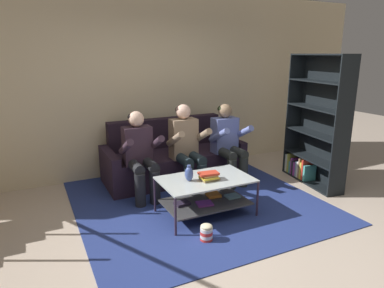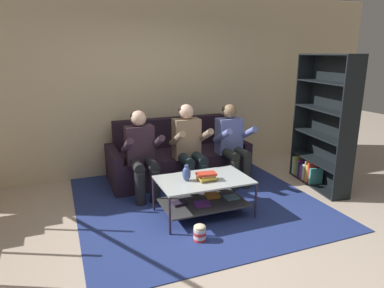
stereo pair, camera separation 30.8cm
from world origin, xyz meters
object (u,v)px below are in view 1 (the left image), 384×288
(vase, at_px, (189,173))
(person_seated_middle, at_px, (187,145))
(popcorn_tub, at_px, (206,232))
(coffee_table, at_px, (206,191))
(person_seated_right, at_px, (228,141))
(bookshelf, at_px, (315,131))
(couch, at_px, (173,160))
(person_seated_left, at_px, (140,152))
(book_stack, at_px, (209,176))

(vase, bearing_deg, person_seated_middle, 66.71)
(popcorn_tub, bearing_deg, coffee_table, 62.77)
(person_seated_right, relative_size, coffee_table, 1.09)
(coffee_table, height_order, popcorn_tub, coffee_table)
(person_seated_middle, height_order, coffee_table, person_seated_middle)
(person_seated_right, distance_m, popcorn_tub, 1.87)
(bookshelf, bearing_deg, coffee_table, -171.57)
(couch, distance_m, coffee_table, 1.37)
(couch, bearing_deg, popcorn_tub, -102.40)
(person_seated_middle, height_order, person_seated_right, person_seated_middle)
(person_seated_right, height_order, vase, person_seated_right)
(coffee_table, bearing_deg, person_seated_right, 45.26)
(bookshelf, height_order, popcorn_tub, bookshelf)
(popcorn_tub, bearing_deg, person_seated_middle, 73.15)
(person_seated_left, height_order, bookshelf, bookshelf)
(couch, height_order, popcorn_tub, couch)
(person_seated_middle, bearing_deg, bookshelf, -15.88)
(couch, xyz_separation_m, popcorn_tub, (-0.42, -1.92, -0.21))
(popcorn_tub, bearing_deg, bookshelf, 20.27)
(coffee_table, relative_size, book_stack, 4.38)
(couch, xyz_separation_m, person_seated_right, (0.69, -0.53, 0.35))
(person_seated_right, relative_size, vase, 6.15)
(person_seated_right, distance_m, vase, 1.33)
(couch, xyz_separation_m, book_stack, (-0.13, -1.42, 0.21))
(couch, distance_m, person_seated_left, 0.94)
(bookshelf, distance_m, popcorn_tub, 2.56)
(person_seated_middle, bearing_deg, book_stack, -97.97)
(vase, relative_size, popcorn_tub, 1.03)
(person_seated_middle, distance_m, popcorn_tub, 1.57)
(couch, height_order, person_seated_left, person_seated_left)
(book_stack, distance_m, bookshelf, 2.07)
(person_seated_left, distance_m, book_stack, 1.07)
(couch, height_order, vase, couch)
(couch, bearing_deg, book_stack, -95.05)
(vase, xyz_separation_m, popcorn_tub, (-0.07, -0.58, -0.46))
(person_seated_left, xyz_separation_m, vase, (0.34, -0.81, -0.09))
(coffee_table, relative_size, vase, 5.66)
(person_seated_middle, xyz_separation_m, person_seated_right, (0.69, -0.00, -0.02))
(person_seated_middle, distance_m, person_seated_right, 0.69)
(bookshelf, bearing_deg, person_seated_middle, 164.12)
(person_seated_middle, bearing_deg, coffee_table, -99.25)
(person_seated_left, bearing_deg, person_seated_middle, 0.37)
(vase, bearing_deg, popcorn_tub, -96.93)
(vase, distance_m, bookshelf, 2.27)
(person_seated_middle, bearing_deg, vase, -113.29)
(person_seated_right, distance_m, bookshelf, 1.32)
(vase, relative_size, book_stack, 0.77)
(coffee_table, bearing_deg, couch, 84.28)
(couch, height_order, person_seated_right, person_seated_right)
(person_seated_left, height_order, person_seated_middle, person_seated_middle)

